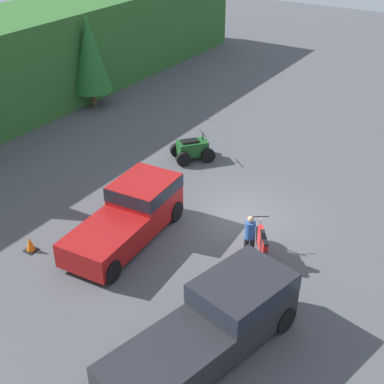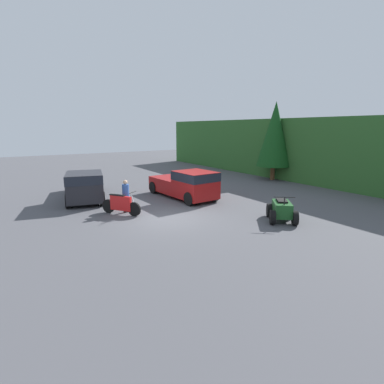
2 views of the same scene
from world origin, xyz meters
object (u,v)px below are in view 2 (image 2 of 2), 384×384
at_px(dirt_bike, 121,205).
at_px(quad_atv, 282,210).
at_px(pickup_truck_second, 85,184).
at_px(traffic_cone, 195,184).
at_px(pickup_truck_red, 187,184).
at_px(rider_person, 126,195).

height_order(dirt_bike, quad_atv, quad_atv).
height_order(pickup_truck_second, traffic_cone, pickup_truck_second).
bearing_deg(quad_atv, pickup_truck_red, -128.09).
relative_size(pickup_truck_red, rider_person, 3.10).
bearing_deg(pickup_truck_second, quad_atv, 49.34).
bearing_deg(dirt_bike, quad_atv, 15.19).
distance_m(quad_atv, traffic_cone, 9.02).
bearing_deg(quad_atv, rider_person, -93.91).
bearing_deg(pickup_truck_second, traffic_cone, 101.01).
bearing_deg(quad_atv, pickup_truck_second, -104.97).
bearing_deg(quad_atv, dirt_bike, -90.68).
distance_m(quad_atv, rider_person, 7.72).
xyz_separation_m(pickup_truck_red, traffic_cone, (-2.71, 2.37, -0.68)).
distance_m(pickup_truck_second, rider_person, 4.17).
xyz_separation_m(pickup_truck_red, dirt_bike, (1.20, -4.60, -0.43)).
distance_m(dirt_bike, traffic_cone, 8.00).
bearing_deg(traffic_cone, dirt_bike, -60.72).
bearing_deg(pickup_truck_second, rider_person, 28.60).
relative_size(pickup_truck_second, traffic_cone, 11.18).
height_order(quad_atv, traffic_cone, quad_atv).
xyz_separation_m(dirt_bike, traffic_cone, (-3.91, 6.97, -0.25)).
height_order(dirt_bike, rider_person, rider_person).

